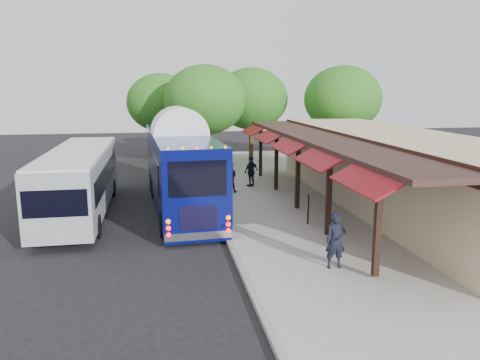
{
  "coord_description": "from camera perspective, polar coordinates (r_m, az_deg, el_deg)",
  "views": [
    {
      "loc": [
        -2.33,
        -16.1,
        5.67
      ],
      "look_at": [
        0.96,
        3.11,
        1.8
      ],
      "focal_mm": 35.0,
      "sensor_mm": 36.0,
      "label": 1
    }
  ],
  "objects": [
    {
      "name": "sign_board",
      "position": [
        19.28,
        8.32,
        -3.0
      ],
      "size": [
        0.23,
        0.53,
        1.21
      ],
      "rotation": [
        0.0,
        0.0,
        -0.34
      ],
      "color": "black",
      "rests_on": "sidewalk"
    },
    {
      "name": "sidewalk",
      "position": [
        22.12,
        9.99,
        -3.6
      ],
      "size": [
        10.0,
        40.0,
        0.15
      ],
      "primitive_type": "cube",
      "color": "#9E9B93",
      "rests_on": "ground"
    },
    {
      "name": "city_bus",
      "position": [
        22.31,
        -18.94,
        0.17
      ],
      "size": [
        2.52,
        10.97,
        2.94
      ],
      "rotation": [
        0.0,
        0.0,
        0.01
      ],
      "color": "gray",
      "rests_on": "ground"
    },
    {
      "name": "coach_bus",
      "position": [
        22.33,
        -7.34,
        1.79
      ],
      "size": [
        3.26,
        12.02,
        3.81
      ],
      "rotation": [
        0.0,
        0.0,
        0.06
      ],
      "color": "#070C58",
      "rests_on": "ground"
    },
    {
      "name": "tree_left",
      "position": [
        32.8,
        -4.28,
        9.72
      ],
      "size": [
        5.65,
        5.65,
        7.24
      ],
      "color": "#382314",
      "rests_on": "ground"
    },
    {
      "name": "tree_right",
      "position": [
        35.69,
        12.4,
        9.64
      ],
      "size": [
        5.67,
        5.67,
        7.26
      ],
      "color": "#382314",
      "rests_on": "ground"
    },
    {
      "name": "ped_b",
      "position": [
        24.97,
        -1.23,
        0.34
      ],
      "size": [
        0.92,
        0.8,
        1.61
      ],
      "primitive_type": "imported",
      "rotation": [
        0.0,
        0.0,
        2.87
      ],
      "color": "black",
      "rests_on": "sidewalk"
    },
    {
      "name": "ped_a",
      "position": [
        14.83,
        11.58,
        -7.25
      ],
      "size": [
        0.65,
        0.44,
        1.76
      ],
      "primitive_type": "imported",
      "rotation": [
        0.0,
        0.0,
        -0.03
      ],
      "color": "black",
      "rests_on": "sidewalk"
    },
    {
      "name": "curb",
      "position": [
        21.0,
        -2.87,
        -4.24
      ],
      "size": [
        0.2,
        40.0,
        0.16
      ],
      "primitive_type": "cube",
      "color": "gray",
      "rests_on": "ground"
    },
    {
      "name": "ped_c",
      "position": [
        26.39,
        1.38,
        1.06
      ],
      "size": [
        1.07,
        0.92,
        1.73
      ],
      "primitive_type": "imported",
      "rotation": [
        0.0,
        0.0,
        3.74
      ],
      "color": "black",
      "rests_on": "sidewalk"
    },
    {
      "name": "station_shelter",
      "position": [
        23.1,
        18.07,
        1.14
      ],
      "size": [
        8.15,
        20.0,
        3.6
      ],
      "color": "#C3B288",
      "rests_on": "ground"
    },
    {
      "name": "tree_far",
      "position": [
        37.32,
        -9.62,
        9.28
      ],
      "size": [
        5.28,
        5.28,
        6.76
      ],
      "color": "#382314",
      "rests_on": "ground"
    },
    {
      "name": "tree_mid",
      "position": [
        36.73,
        1.39,
        9.85
      ],
      "size": [
        5.61,
        5.61,
        7.18
      ],
      "color": "#382314",
      "rests_on": "ground"
    },
    {
      "name": "ground",
      "position": [
        17.23,
        -1.42,
        -7.99
      ],
      "size": [
        90.0,
        90.0,
        0.0
      ],
      "primitive_type": "plane",
      "color": "black",
      "rests_on": "ground"
    },
    {
      "name": "ped_d",
      "position": [
        30.71,
        -2.06,
        2.67
      ],
      "size": [
        1.29,
        0.81,
        1.91
      ],
      "primitive_type": "imported",
      "rotation": [
        0.0,
        0.0,
        3.22
      ],
      "color": "black",
      "rests_on": "sidewalk"
    }
  ]
}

